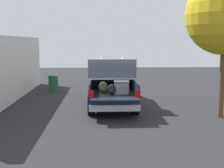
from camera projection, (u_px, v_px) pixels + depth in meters
name	position (u px, v px, depth m)	size (l,w,h in m)	color
ground_plane	(111.00, 105.00, 13.48)	(40.00, 40.00, 0.00)	#262628
pickup_truck	(111.00, 84.00, 13.70)	(6.05, 2.09, 2.23)	#162138
building_facade	(11.00, 69.00, 14.29)	(11.90, 0.36, 3.23)	silver
trash_can	(53.00, 84.00, 17.05)	(0.60, 0.60, 0.98)	#1E592D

